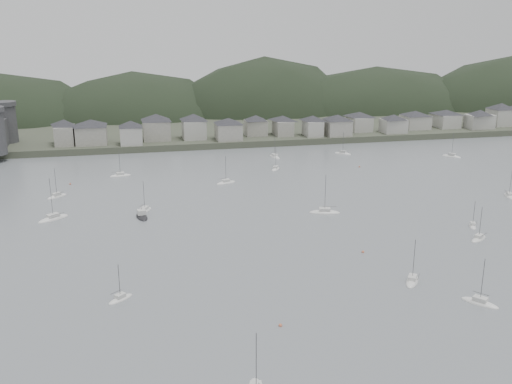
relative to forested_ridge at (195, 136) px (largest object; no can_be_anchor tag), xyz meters
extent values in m
plane|color=slate|center=(-4.83, -269.40, 11.28)|extent=(900.00, 900.00, 0.00)
cube|color=#383D2D|center=(-4.83, 25.60, 12.78)|extent=(900.00, 250.00, 3.00)
ellipsoid|color=black|center=(-115.70, 2.54, 1.14)|extent=(138.98, 92.48, 81.13)
ellipsoid|color=black|center=(-37.13, 3.46, 1.32)|extent=(132.08, 90.41, 79.74)
ellipsoid|color=black|center=(45.82, 3.53, -1.39)|extent=(133.88, 88.37, 101.41)
ellipsoid|color=black|center=(121.12, -1.49, 0.97)|extent=(165.81, 81.78, 82.55)
cylinder|color=#363638|center=(-96.83, -75.40, 22.78)|extent=(10.00, 10.00, 17.00)
cube|color=#363638|center=(-96.83, -89.40, 20.28)|extent=(3.50, 30.00, 12.00)
cube|color=gray|center=(-69.83, -87.44, 18.58)|extent=(8.34, 12.91, 8.59)
pyramid|color=#242428|center=(-69.83, -87.44, 24.37)|extent=(15.78, 15.78, 3.01)
cube|color=gray|center=(-58.15, -88.08, 18.46)|extent=(13.68, 13.35, 8.36)
pyramid|color=#242428|center=(-58.15, -88.08, 24.11)|extent=(20.07, 20.07, 2.93)
cube|color=#AEACA3|center=(-40.41, -93.38, 18.32)|extent=(9.78, 10.20, 8.08)
pyramid|color=#242428|center=(-40.41, -93.38, 23.78)|extent=(14.83, 14.83, 2.83)
cube|color=gray|center=(-28.35, -83.75, 18.83)|extent=(12.59, 13.33, 9.09)
pyramid|color=#242428|center=(-28.35, -83.75, 24.97)|extent=(19.24, 19.24, 3.18)
cube|color=#AEACA3|center=(-10.58, -85.30, 18.72)|extent=(10.74, 12.17, 8.87)
pyramid|color=#242428|center=(-10.58, -85.30, 24.70)|extent=(17.01, 17.01, 3.10)
cube|color=gray|center=(5.09, -91.87, 18.13)|extent=(11.63, 12.09, 7.69)
pyramid|color=#242428|center=(5.09, -91.87, 23.32)|extent=(17.61, 17.61, 2.69)
cube|color=gray|center=(20.42, -83.21, 18.00)|extent=(10.37, 9.35, 7.44)
pyramid|color=#242428|center=(20.42, -83.21, 23.03)|extent=(14.65, 14.65, 2.60)
cube|color=gray|center=(33.79, -85.61, 17.90)|extent=(8.24, 12.20, 7.22)
pyramid|color=#242428|center=(33.79, -85.61, 22.77)|extent=(15.17, 15.17, 2.53)
cube|color=#AEACA3|center=(47.66, -90.85, 18.02)|extent=(8.06, 10.91, 7.46)
pyramid|color=#242428|center=(47.66, -90.85, 23.05)|extent=(14.08, 14.08, 2.61)
cube|color=gray|center=(59.98, -92.34, 18.12)|extent=(11.73, 11.78, 7.66)
pyramid|color=#242428|center=(59.98, -92.34, 23.29)|extent=(17.46, 17.46, 2.68)
cube|color=#AEACA3|center=(75.80, -82.49, 17.95)|extent=(10.19, 13.02, 7.33)
pyramid|color=#242428|center=(75.80, -82.49, 22.90)|extent=(17.23, 17.23, 2.57)
cube|color=#AEACA3|center=(90.71, -91.34, 17.72)|extent=(11.70, 9.81, 6.88)
pyramid|color=#242428|center=(90.71, -91.34, 22.36)|extent=(15.97, 15.97, 2.41)
cube|color=#AEACA3|center=(107.57, -82.49, 17.78)|extent=(12.83, 12.48, 7.00)
pyramid|color=#242428|center=(107.57, -82.49, 22.51)|extent=(18.79, 18.79, 2.45)
cube|color=#AEACA3|center=(125.90, -81.98, 17.77)|extent=(11.07, 13.50, 6.97)
pyramid|color=#242428|center=(125.90, -81.98, 22.47)|extent=(18.25, 18.25, 2.44)
cube|color=#AEACA3|center=(141.19, -89.68, 17.95)|extent=(13.75, 9.12, 7.34)
pyramid|color=#242428|center=(141.19, -89.68, 22.91)|extent=(16.97, 16.97, 2.57)
cube|color=#AEACA3|center=(158.09, -83.45, 18.81)|extent=(11.37, 11.57, 9.05)
pyramid|color=#242428|center=(158.09, -83.45, 24.92)|extent=(17.03, 17.03, 3.17)
ellipsoid|color=white|center=(51.64, -222.33, 11.33)|extent=(4.32, 6.06, 1.17)
cube|color=silver|center=(51.64, -222.33, 12.22)|extent=(2.07, 2.41, 0.70)
cylinder|color=#3F3F42|center=(51.64, -222.33, 15.14)|extent=(0.12, 0.12, 7.31)
cylinder|color=#3F3F42|center=(52.12, -223.27, 12.77)|extent=(1.28, 2.39, 0.10)
ellipsoid|color=white|center=(51.73, -121.78, 11.33)|extent=(7.35, 7.06, 1.55)
cube|color=silver|center=(51.73, -121.78, 12.41)|extent=(3.14, 3.08, 0.70)
cylinder|color=#3F3F42|center=(51.73, -121.78, 16.31)|extent=(0.12, 0.12, 9.66)
cylinder|color=#3F3F42|center=(50.71, -122.73, 12.96)|extent=(2.62, 2.44, 0.10)
ellipsoid|color=white|center=(17.38, -252.07, 11.33)|extent=(6.56, 7.72, 1.55)
cube|color=silver|center=(17.38, -252.07, 12.41)|extent=(2.97, 3.19, 0.70)
cylinder|color=#3F3F42|center=(17.38, -252.07, 16.33)|extent=(0.12, 0.12, 9.68)
cylinder|color=#3F3F42|center=(18.20, -253.20, 12.96)|extent=(2.13, 2.88, 0.10)
ellipsoid|color=white|center=(80.89, -198.28, 11.33)|extent=(4.45, 7.70, 1.47)
cube|color=silver|center=(80.89, -198.28, 12.37)|extent=(2.31, 2.93, 0.70)
cylinder|color=#3F3F42|center=(80.89, -198.28, 16.07)|extent=(0.12, 0.12, 9.16)
cylinder|color=#3F3F42|center=(80.49, -197.02, 12.92)|extent=(1.09, 3.18, 0.10)
cylinder|color=#3F3F42|center=(-25.21, -283.75, 16.64)|extent=(0.12, 0.12, 10.31)
ellipsoid|color=white|center=(-45.44, -246.65, 11.33)|extent=(5.90, 5.41, 1.22)
cube|color=silver|center=(-45.44, -246.65, 12.24)|extent=(2.49, 2.39, 0.70)
cylinder|color=#3F3F42|center=(-45.44, -246.65, 15.28)|extent=(0.12, 0.12, 7.60)
cylinder|color=#3F3F42|center=(-46.27, -245.94, 12.79)|extent=(2.15, 1.84, 0.10)
ellipsoid|color=white|center=(-45.56, -140.91, 11.33)|extent=(8.32, 3.83, 1.60)
cube|color=silver|center=(-45.56, -140.91, 12.44)|extent=(3.05, 2.19, 0.70)
cylinder|color=#3F3F42|center=(-45.56, -140.91, 16.49)|extent=(0.12, 0.12, 10.01)
cylinder|color=#3F3F42|center=(-46.98, -140.68, 12.99)|extent=(3.57, 0.69, 0.10)
ellipsoid|color=white|center=(-64.71, -189.21, 11.33)|extent=(9.63, 8.44, 1.95)
cube|color=silver|center=(-64.71, -189.21, 12.61)|extent=(4.02, 3.79, 0.70)
cylinder|color=#3F3F42|center=(-64.71, -189.21, 17.59)|extent=(0.12, 0.12, 12.20)
cylinder|color=#3F3F42|center=(-63.32, -190.28, 13.16)|extent=(3.54, 2.77, 0.10)
ellipsoid|color=white|center=(47.26, -231.87, 11.33)|extent=(7.16, 5.68, 1.41)
cube|color=silver|center=(47.26, -231.87, 12.34)|extent=(2.91, 2.63, 0.70)
cylinder|color=#3F3F42|center=(47.26, -231.87, 15.89)|extent=(0.12, 0.12, 8.81)
cylinder|color=#3F3F42|center=(48.33, -232.55, 12.89)|extent=(2.73, 1.78, 0.10)
ellipsoid|color=white|center=(-38.22, -187.16, 11.33)|extent=(5.67, 7.59, 1.48)
cube|color=silver|center=(-38.22, -187.16, 12.37)|extent=(2.68, 3.05, 0.70)
cylinder|color=#3F3F42|center=(-38.22, -187.16, 16.09)|extent=(0.12, 0.12, 9.22)
cylinder|color=#3F3F42|center=(-38.87, -186.00, 12.92)|extent=(1.71, 2.94, 0.10)
ellipsoid|color=white|center=(14.99, -201.30, 11.33)|extent=(9.89, 5.43, 1.88)
cube|color=silver|center=(14.99, -201.30, 12.58)|extent=(3.73, 2.88, 0.70)
cylinder|color=#3F3F42|center=(14.99, -201.30, 17.37)|extent=(0.12, 0.12, 11.78)
cylinder|color=#3F3F42|center=(16.62, -200.85, 13.13)|extent=(4.11, 1.23, 0.10)
ellipsoid|color=white|center=(14.87, -143.39, 11.33)|extent=(5.69, 7.09, 1.40)
cube|color=silver|center=(14.87, -143.39, 12.33)|extent=(2.63, 2.89, 0.70)
cylinder|color=#3F3F42|center=(14.87, -143.39, 15.86)|extent=(0.12, 0.12, 8.75)
cylinder|color=#3F3F42|center=(14.18, -142.33, 12.88)|extent=(1.80, 2.69, 0.10)
ellipsoid|color=white|center=(-66.12, -165.06, 11.33)|extent=(7.20, 7.04, 1.53)
cube|color=silver|center=(-66.12, -165.06, 12.40)|extent=(3.09, 3.06, 0.70)
cylinder|color=#3F3F42|center=(-66.12, -165.06, 16.25)|extent=(0.12, 0.12, 9.53)
cylinder|color=#3F3F42|center=(-65.13, -166.01, 12.95)|extent=(2.55, 2.45, 0.10)
ellipsoid|color=white|center=(96.05, -138.17, 11.33)|extent=(7.21, 8.42, 1.69)
cube|color=silver|center=(96.05, -138.17, 12.48)|extent=(3.26, 3.49, 0.70)
cylinder|color=#3F3F42|center=(96.05, -138.17, 16.78)|extent=(0.12, 0.12, 10.58)
cylinder|color=#3F3F42|center=(95.15, -139.39, 13.03)|extent=(2.35, 3.12, 0.10)
ellipsoid|color=white|center=(25.75, -264.72, 11.33)|extent=(6.51, 7.67, 1.54)
cube|color=silver|center=(25.75, -264.72, 12.40)|extent=(2.95, 3.17, 0.70)
cylinder|color=#3F3F42|center=(25.75, -264.72, 16.29)|extent=(0.12, 0.12, 9.62)
cylinder|color=#3F3F42|center=(26.57, -263.60, 12.95)|extent=(2.11, 2.86, 0.10)
ellipsoid|color=white|center=(-8.19, -160.12, 11.33)|extent=(8.29, 5.38, 1.58)
cube|color=silver|center=(-8.19, -160.12, 12.43)|extent=(3.23, 2.67, 0.70)
cylinder|color=#3F3F42|center=(-8.19, -160.12, 16.44)|extent=(0.12, 0.12, 9.90)
cylinder|color=#3F3F42|center=(-9.50, -159.57, 12.98)|extent=(3.33, 1.46, 0.10)
ellipsoid|color=white|center=(20.14, -121.75, 11.33)|extent=(4.30, 8.80, 1.69)
cube|color=silver|center=(20.14, -121.75, 12.48)|extent=(2.40, 3.26, 0.70)
cylinder|color=#3F3F42|center=(20.14, -121.75, 16.76)|extent=(0.12, 0.12, 10.54)
cylinder|color=#3F3F42|center=(20.44, -120.26, 13.03)|extent=(0.84, 3.74, 0.10)
ellipsoid|color=black|center=(-39.31, -193.01, 11.33)|extent=(4.24, 8.75, 1.85)
cube|color=silver|center=(-39.31, -193.01, 12.91)|extent=(2.70, 2.84, 1.40)
cylinder|color=#3F3F42|center=(-39.31, -193.01, 13.81)|extent=(0.10, 0.10, 1.20)
sphere|color=#C86542|center=(-16.15, -264.46, 11.43)|extent=(0.70, 0.70, 0.70)
sphere|color=#C86542|center=(48.97, -147.34, 11.43)|extent=(0.70, 0.70, 0.70)
sphere|color=#C86542|center=(-63.21, -149.18, 11.43)|extent=(0.70, 0.70, 0.70)
sphere|color=#C86542|center=(13.63, -233.61, 11.43)|extent=(0.70, 0.70, 0.70)
camera|label=1|loc=(-41.90, -356.63, 64.72)|focal=39.89mm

